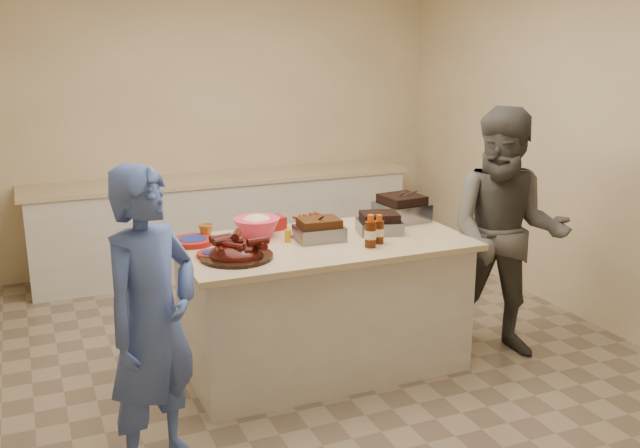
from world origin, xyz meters
name	(u,v)px	position (x,y,z in m)	size (l,w,h in m)	color
room	(313,360)	(0.00, 0.00, 0.00)	(4.50, 5.00, 2.70)	beige
back_counter	(225,223)	(0.00, 2.20, 0.45)	(3.60, 0.64, 0.90)	beige
island	(323,366)	(0.03, -0.10, 0.00)	(1.87, 0.98, 0.88)	beige
rib_platter	(237,258)	(-0.60, -0.25, 0.88)	(0.44, 0.44, 0.17)	#460B06
pulled_pork_tray	(319,240)	(0.01, -0.08, 0.88)	(0.30, 0.23, 0.09)	#47230F
brisket_tray	(379,233)	(0.45, -0.07, 0.88)	(0.29, 0.24, 0.09)	black
roasting_pan	(401,220)	(0.76, 0.16, 0.88)	(0.32, 0.32, 0.13)	gray
coleslaw_bowl	(257,236)	(-0.34, 0.16, 0.88)	(0.31, 0.31, 0.21)	#E73052
sausage_plate	(313,227)	(0.10, 0.25, 0.88)	(0.28, 0.28, 0.05)	silver
mac_cheese_dish	(387,223)	(0.62, 0.14, 0.88)	(0.30, 0.22, 0.08)	orange
bbq_bottle_a	(370,247)	(0.24, -0.35, 0.88)	(0.07, 0.07, 0.21)	#401705
bbq_bottle_b	(379,243)	(0.33, -0.30, 0.88)	(0.06, 0.06, 0.19)	#401705
mustard_bottle	(288,242)	(-0.19, -0.04, 0.88)	(0.04, 0.04, 0.11)	#D3980B
sauce_bowl	(298,236)	(-0.09, 0.06, 0.88)	(0.13, 0.04, 0.13)	silver
plate_stack_large	(193,244)	(-0.77, 0.16, 0.88)	(0.28, 0.28, 0.03)	maroon
plate_stack_small	(211,256)	(-0.73, -0.15, 0.88)	(0.18, 0.18, 0.02)	maroon
plastic_cup	(206,238)	(-0.65, 0.27, 0.88)	(0.10, 0.09, 0.10)	#AB7624
basket_stack	(271,229)	(-0.19, 0.29, 0.88)	(0.18, 0.13, 0.09)	maroon
guest_gray	(498,351)	(1.26, -0.38, 0.00)	(0.84, 1.72, 0.65)	#53514B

